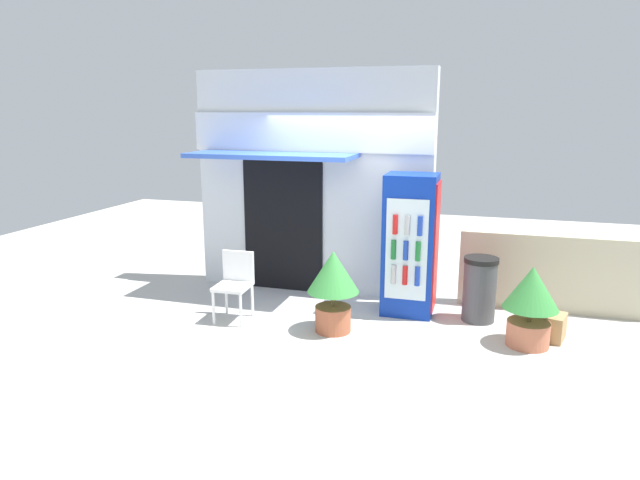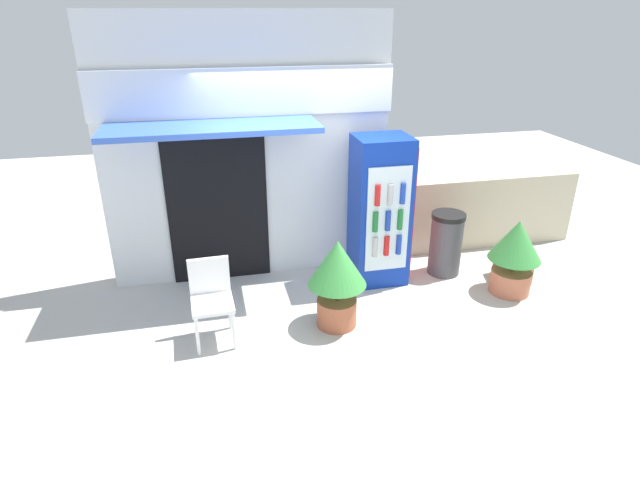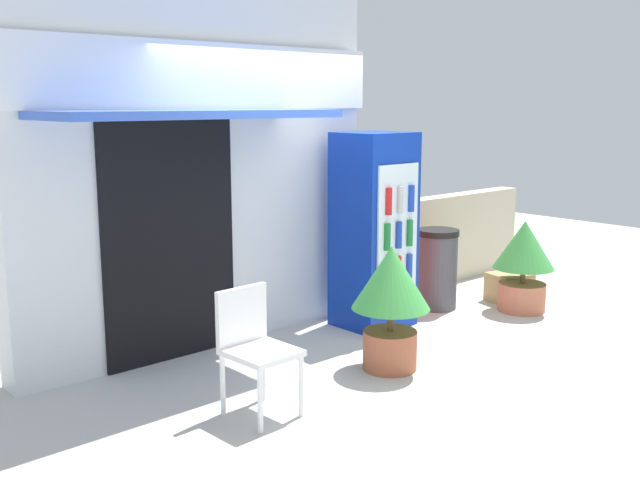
{
  "view_description": "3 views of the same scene",
  "coord_description": "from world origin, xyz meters",
  "views": [
    {
      "loc": [
        1.75,
        -6.26,
        2.59
      ],
      "look_at": [
        -0.21,
        0.19,
        1.03
      ],
      "focal_mm": 31.84,
      "sensor_mm": 36.0,
      "label": 1
    },
    {
      "loc": [
        -1.18,
        -4.74,
        3.13
      ],
      "look_at": [
        -0.03,
        0.33,
        0.8
      ],
      "focal_mm": 29.23,
      "sensor_mm": 36.0,
      "label": 2
    },
    {
      "loc": [
        -4.06,
        -3.86,
        2.07
      ],
      "look_at": [
        -0.29,
        0.31,
        1.01
      ],
      "focal_mm": 41.29,
      "sensor_mm": 36.0,
      "label": 3
    }
  ],
  "objects": [
    {
      "name": "storefront_building",
      "position": [
        -0.69,
        1.35,
        1.59
      ],
      "size": [
        3.38,
        1.11,
        3.12
      ],
      "color": "silver",
      "rests_on": "ground"
    },
    {
      "name": "cardboard_box",
      "position": [
        2.46,
        0.37,
        0.15
      ],
      "size": [
        0.48,
        0.44,
        0.3
      ],
      "primitive_type": "cube",
      "rotation": [
        0.0,
        0.0,
        -0.27
      ],
      "color": "tan",
      "rests_on": "ground"
    },
    {
      "name": "potted_plant_curbside",
      "position": [
        2.25,
        0.09,
        0.54
      ],
      "size": [
        0.6,
        0.6,
        0.92
      ],
      "color": "#BC6B4C",
      "rests_on": "ground"
    },
    {
      "name": "potted_plant_near_shop",
      "position": [
        0.05,
        -0.13,
        0.6
      ],
      "size": [
        0.61,
        0.61,
        0.99
      ],
      "color": "#AD5B3D",
      "rests_on": "ground"
    },
    {
      "name": "ground",
      "position": [
        0.0,
        0.0,
        0.0
      ],
      "size": [
        16.0,
        16.0,
        0.0
      ],
      "primitive_type": "plane",
      "color": "beige"
    },
    {
      "name": "drink_cooler",
      "position": [
        0.82,
        0.77,
        0.9
      ],
      "size": [
        0.66,
        0.63,
        1.8
      ],
      "color": "#0C2D9E",
      "rests_on": "ground"
    },
    {
      "name": "trash_bin",
      "position": [
        1.7,
        0.73,
        0.41
      ],
      "size": [
        0.42,
        0.42,
        0.81
      ],
      "color": "#47474C",
      "rests_on": "ground"
    },
    {
      "name": "plastic_chair",
      "position": [
        -1.24,
        -0.08,
        0.5
      ],
      "size": [
        0.43,
        0.46,
        0.85
      ],
      "color": "white",
      "rests_on": "ground"
    },
    {
      "name": "stone_boundary_wall",
      "position": [
        2.66,
        1.39,
        0.51
      ],
      "size": [
        2.5,
        0.22,
        1.01
      ],
      "primitive_type": "cube",
      "color": "beige",
      "rests_on": "ground"
    }
  ]
}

